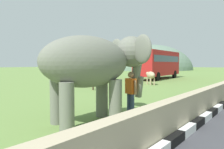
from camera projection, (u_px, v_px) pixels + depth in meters
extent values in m
cube|color=black|center=(174.00, 140.00, 5.02)|extent=(0.90, 0.20, 0.24)
cube|color=white|center=(187.00, 131.00, 5.72)|extent=(0.90, 0.20, 0.24)
cube|color=black|center=(198.00, 123.00, 6.42)|extent=(0.90, 0.20, 0.24)
cube|color=white|center=(206.00, 117.00, 7.12)|extent=(0.90, 0.20, 0.24)
cube|color=black|center=(212.00, 113.00, 7.81)|extent=(0.90, 0.20, 0.24)
cube|color=white|center=(218.00, 109.00, 8.51)|extent=(0.90, 0.20, 0.24)
cube|color=black|center=(223.00, 105.00, 9.21)|extent=(0.90, 0.20, 0.24)
cube|color=tan|center=(165.00, 121.00, 5.27)|extent=(28.00, 0.36, 1.00)
cylinder|color=slate|center=(102.00, 97.00, 7.71)|extent=(0.44, 0.44, 1.43)
cylinder|color=slate|center=(115.00, 101.00, 6.95)|extent=(0.44, 0.44, 1.43)
cylinder|color=slate|center=(57.00, 102.00, 6.78)|extent=(0.44, 0.44, 1.43)
cylinder|color=slate|center=(67.00, 107.00, 6.03)|extent=(0.44, 0.44, 1.43)
ellipsoid|color=slate|center=(86.00, 62.00, 6.80)|extent=(3.44, 2.48, 1.70)
sphere|color=slate|center=(131.00, 52.00, 7.79)|extent=(1.16, 1.16, 1.16)
ellipsoid|color=#D84C8C|center=(137.00, 48.00, 7.94)|extent=(0.54, 0.72, 0.44)
ellipsoid|color=slate|center=(116.00, 51.00, 8.36)|extent=(0.51, 0.93, 1.00)
ellipsoid|color=slate|center=(142.00, 49.00, 7.06)|extent=(0.51, 0.93, 1.00)
cylinder|color=slate|center=(137.00, 66.00, 7.98)|extent=(0.49, 0.62, 1.00)
cylinder|color=slate|center=(139.00, 87.00, 8.08)|extent=(0.37, 0.45, 0.83)
cone|color=beige|center=(131.00, 64.00, 8.18)|extent=(0.31, 0.58, 0.22)
cone|color=beige|center=(141.00, 64.00, 7.71)|extent=(0.31, 0.58, 0.22)
cylinder|color=navy|center=(129.00, 104.00, 8.00)|extent=(0.15, 0.15, 0.82)
cylinder|color=navy|center=(132.00, 105.00, 7.83)|extent=(0.15, 0.15, 0.82)
cube|color=#D85919|center=(131.00, 86.00, 7.88)|extent=(0.34, 0.45, 0.58)
cylinder|color=#9E7251|center=(126.00, 86.00, 8.09)|extent=(0.13, 0.16, 0.53)
cylinder|color=#9E7251|center=(135.00, 87.00, 7.66)|extent=(0.12, 0.14, 0.52)
sphere|color=#9E7251|center=(131.00, 75.00, 7.85)|extent=(0.23, 0.23, 0.23)
cube|color=#B21E1E|center=(158.00, 63.00, 26.34)|extent=(9.15, 3.09, 3.00)
cube|color=#3F5160|center=(158.00, 59.00, 26.31)|extent=(8.44, 3.08, 0.76)
cylinder|color=black|center=(158.00, 74.00, 29.43)|extent=(1.02, 0.37, 1.00)
cylinder|color=black|center=(174.00, 74.00, 28.11)|extent=(1.02, 0.37, 1.00)
cylinder|color=black|center=(139.00, 76.00, 24.73)|extent=(1.02, 0.37, 1.00)
cylinder|color=black|center=(157.00, 76.00, 23.41)|extent=(1.02, 0.37, 1.00)
cylinder|color=#473323|center=(97.00, 84.00, 16.20)|extent=(0.12, 0.12, 0.65)
cylinder|color=#473323|center=(101.00, 85.00, 16.13)|extent=(0.12, 0.12, 0.65)
cylinder|color=#473323|center=(93.00, 86.00, 15.33)|extent=(0.12, 0.12, 0.65)
cylinder|color=#473323|center=(98.00, 86.00, 15.25)|extent=(0.12, 0.12, 0.65)
ellipsoid|color=#473323|center=(97.00, 78.00, 15.69)|extent=(1.61, 1.21, 0.66)
ellipsoid|color=#473323|center=(100.00, 76.00, 16.60)|extent=(0.47, 0.41, 0.32)
cylinder|color=tan|center=(147.00, 81.00, 19.57)|extent=(0.12, 0.12, 0.65)
cylinder|color=tan|center=(151.00, 81.00, 19.63)|extent=(0.12, 0.12, 0.65)
cylinder|color=tan|center=(150.00, 82.00, 18.69)|extent=(0.12, 0.12, 0.65)
cylinder|color=tan|center=(154.00, 82.00, 18.74)|extent=(0.12, 0.12, 0.65)
ellipsoid|color=tan|center=(151.00, 75.00, 19.13)|extent=(1.45, 1.51, 0.66)
ellipsoid|color=tan|center=(147.00, 73.00, 20.04)|extent=(0.46, 0.47, 0.32)
ellipsoid|color=slate|center=(152.00, 70.00, 64.36)|extent=(28.84, 23.07, 15.34)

